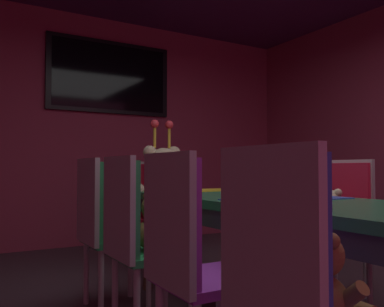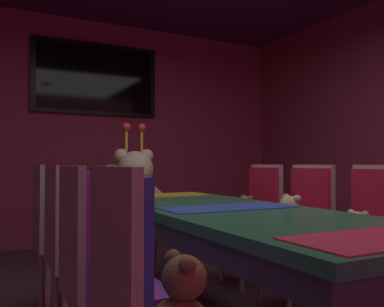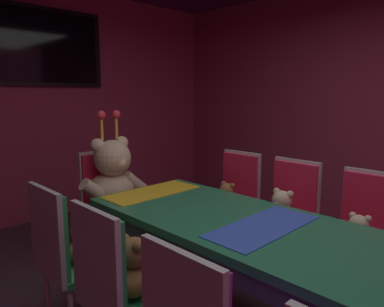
{
  "view_description": "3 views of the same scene",
  "coord_description": "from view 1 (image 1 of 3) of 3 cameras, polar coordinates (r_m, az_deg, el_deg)",
  "views": [
    {
      "loc": [
        -1.7,
        -1.8,
        0.92
      ],
      "look_at": [
        -0.04,
        1.03,
        1.04
      ],
      "focal_mm": 38.82,
      "sensor_mm": 36.0,
      "label": 1
    },
    {
      "loc": [
        -1.25,
        -2.01,
        0.99
      ],
      "look_at": [
        0.22,
        0.9,
        1.07
      ],
      "focal_mm": 38.75,
      "sensor_mm": 36.0,
      "label": 2
    },
    {
      "loc": [
        -1.7,
        -1.13,
        1.51
      ],
      "look_at": [
        0.24,
        0.84,
        1.05
      ],
      "focal_mm": 33.33,
      "sensor_mm": 36.0,
      "label": 3
    }
  ],
  "objects": [
    {
      "name": "banquet_table",
      "position": [
        2.49,
        13.06,
        -8.12
      ],
      "size": [
        0.9,
        2.47,
        0.75
      ],
      "color": "#26724C",
      "rests_on": "ground_plane"
    },
    {
      "name": "chair_left_0",
      "position": [
        1.27,
        13.06,
        -16.69
      ],
      "size": [
        0.42,
        0.41,
        0.98
      ],
      "color": "#2D47B2",
      "rests_on": "ground_plane"
    },
    {
      "name": "chair_right_3",
      "position": [
        3.71,
        13.29,
        -7.01
      ],
      "size": [
        0.42,
        0.41,
        0.98
      ],
      "rotation": [
        0.0,
        0.0,
        3.14
      ],
      "color": "red",
      "rests_on": "ground_plane"
    },
    {
      "name": "teddy_left_3",
      "position": [
        2.87,
        -9.87,
        -8.85
      ],
      "size": [
        0.23,
        0.3,
        0.28
      ],
      "color": "olive",
      "rests_on": "chair_left_3"
    },
    {
      "name": "chair_left_1",
      "position": [
        1.76,
        -1.05,
        -12.6
      ],
      "size": [
        0.42,
        0.41,
        0.98
      ],
      "color": "purple",
      "rests_on": "ground_plane"
    },
    {
      "name": "chair_left_3",
      "position": [
        2.82,
        -12.63,
        -8.59
      ],
      "size": [
        0.42,
        0.41,
        0.98
      ],
      "color": "#268C4C",
      "rests_on": "ground_plane"
    },
    {
      "name": "king_teddy_bear",
      "position": [
        3.82,
        -3.85,
        -4.61
      ],
      "size": [
        0.71,
        0.55,
        0.91
      ],
      "rotation": [
        0.0,
        0.0,
        -1.57
      ],
      "color": "beige",
      "rests_on": "throne_chair"
    },
    {
      "name": "wall_tv",
      "position": [
        5.32,
        -11.14,
        10.25
      ],
      "size": [
        1.55,
        0.06,
        0.9
      ],
      "color": "black"
    },
    {
      "name": "chair_left_2",
      "position": [
        2.32,
        -8.25,
        -10.05
      ],
      "size": [
        0.42,
        0.41,
        0.98
      ],
      "color": "#268C4C",
      "rests_on": "ground_plane"
    },
    {
      "name": "chair_right_2",
      "position": [
        3.31,
        20.08,
        -7.54
      ],
      "size": [
        0.42,
        0.41,
        0.98
      ],
      "rotation": [
        0.0,
        0.0,
        3.14
      ],
      "color": "red",
      "rests_on": "ground_plane"
    },
    {
      "name": "teddy_left_2",
      "position": [
        2.37,
        -4.92,
        -9.79
      ],
      "size": [
        0.27,
        0.35,
        0.33
      ],
      "color": "brown",
      "rests_on": "chair_left_2"
    },
    {
      "name": "teddy_right_2",
      "position": [
        3.2,
        18.4,
        -7.81
      ],
      "size": [
        0.26,
        0.33,
        0.31
      ],
      "rotation": [
        0.0,
        0.0,
        3.14
      ],
      "color": "beige",
      "rests_on": "chair_right_2"
    },
    {
      "name": "teddy_right_3",
      "position": [
        3.61,
        11.64,
        -7.51
      ],
      "size": [
        0.22,
        0.28,
        0.27
      ],
      "rotation": [
        0.0,
        0.0,
        3.14
      ],
      "color": "olive",
      "rests_on": "chair_right_3"
    },
    {
      "name": "throne_chair",
      "position": [
        3.98,
        -4.96,
        -6.71
      ],
      "size": [
        0.41,
        0.42,
        0.98
      ],
      "rotation": [
        0.0,
        0.0,
        -1.57
      ],
      "color": "red",
      "rests_on": "ground_plane"
    },
    {
      "name": "teddy_left_0",
      "position": [
        1.38,
        17.58,
        -16.44
      ],
      "size": [
        0.22,
        0.29,
        0.27
      ],
      "color": "brown",
      "rests_on": "chair_left_0"
    },
    {
      "name": "wall_back",
      "position": [
        5.31,
        -11.52,
        3.17
      ],
      "size": [
        5.2,
        0.12,
        2.8
      ],
      "primitive_type": "cube",
      "color": "#99334C",
      "rests_on": "ground_plane"
    }
  ]
}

